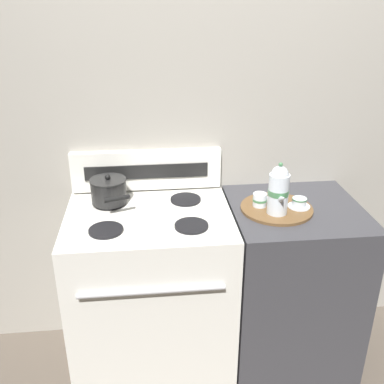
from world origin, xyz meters
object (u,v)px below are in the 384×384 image
at_px(teapot, 279,190).
at_px(creamer_jug, 260,200).
at_px(saucepan, 109,191).
at_px(teacup_right, 299,203).
at_px(stove, 152,293).
at_px(serving_tray, 276,208).
at_px(teacup_left, 276,196).

xyz_separation_m(teapot, creamer_jug, (-0.06, 0.08, -0.09)).
relative_size(saucepan, teacup_right, 2.42).
distance_m(stove, saucepan, 0.58).
xyz_separation_m(serving_tray, teapot, (-0.02, -0.06, 0.13)).
bearing_deg(teapot, teacup_left, 75.16).
xyz_separation_m(stove, serving_tray, (0.62, -0.01, 0.46)).
bearing_deg(saucepan, teacup_right, -9.74).
bearing_deg(teacup_right, serving_tray, 175.04).
height_order(stove, teapot, teapot).
xyz_separation_m(serving_tray, teacup_left, (0.02, 0.07, 0.03)).
distance_m(saucepan, creamer_jug, 0.74).
xyz_separation_m(stove, teacup_right, (0.73, -0.02, 0.49)).
bearing_deg(teapot, saucepan, 165.35).
distance_m(stove, teapot, 0.85).
relative_size(serving_tray, teacup_left, 3.26).
bearing_deg(teacup_left, teapot, -104.84).
relative_size(teapot, teacup_left, 2.36).
relative_size(saucepan, creamer_jug, 3.72).
bearing_deg(saucepan, stove, -36.00).
bearing_deg(saucepan, creamer_jug, -9.67).
relative_size(stove, teacup_right, 8.64).
bearing_deg(teacup_left, stove, -174.30).
relative_size(saucepan, teapot, 1.03).
distance_m(teacup_left, creamer_jug, 0.11).
height_order(stove, teacup_left, teacup_left).
xyz_separation_m(saucepan, serving_tray, (0.81, -0.15, -0.07)).
bearing_deg(teacup_right, creamer_jug, 169.98).
bearing_deg(serving_tray, saucepan, 169.63).
xyz_separation_m(teapot, teacup_left, (0.04, 0.13, -0.10)).
bearing_deg(creamer_jug, saucepan, 170.33).
bearing_deg(creamer_jug, teacup_left, 27.13).
distance_m(serving_tray, teacup_right, 0.11).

